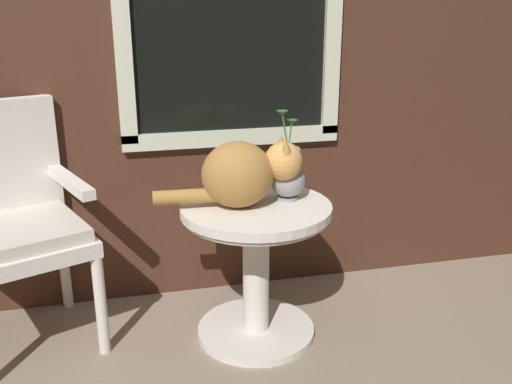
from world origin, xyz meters
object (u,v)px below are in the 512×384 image
(wicker_chair, at_px, (5,216))
(cat, at_px, (243,173))
(pewter_vase_with_ivy, at_px, (288,175))
(wicker_side_table, at_px, (256,249))

(wicker_chair, bearing_deg, cat, -12.20)
(pewter_vase_with_ivy, bearing_deg, wicker_side_table, -167.62)
(wicker_side_table, relative_size, wicker_chair, 0.61)
(cat, distance_m, pewter_vase_with_ivy, 0.19)
(wicker_chair, distance_m, cat, 0.92)
(wicker_chair, relative_size, cat, 1.68)
(wicker_side_table, distance_m, cat, 0.32)
(wicker_chair, xyz_separation_m, pewter_vase_with_ivy, (1.07, -0.16, 0.14))
(wicker_side_table, bearing_deg, pewter_vase_with_ivy, 12.38)
(wicker_side_table, bearing_deg, wicker_chair, 168.54)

